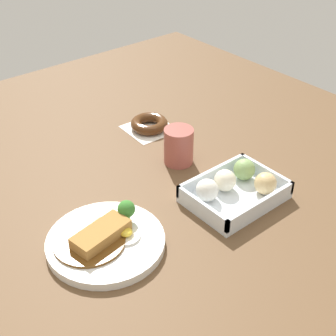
{
  "coord_description": "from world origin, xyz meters",
  "views": [
    {
      "loc": [
        0.49,
        0.7,
        0.67
      ],
      "look_at": [
        -0.11,
        -0.02,
        0.03
      ],
      "focal_mm": 51.53,
      "sensor_mm": 36.0,
      "label": 1
    }
  ],
  "objects_px": {
    "donut_box": "(235,188)",
    "chocolate_ring_donut": "(149,124)",
    "coffee_mug": "(179,146)",
    "curry_plate": "(105,240)"
  },
  "relations": [
    {
      "from": "curry_plate",
      "to": "coffee_mug",
      "type": "bearing_deg",
      "value": -156.24
    },
    {
      "from": "donut_box",
      "to": "coffee_mug",
      "type": "xyz_separation_m",
      "value": [
        0.0,
        -0.19,
        0.02
      ]
    },
    {
      "from": "donut_box",
      "to": "curry_plate",
      "type": "bearing_deg",
      "value": -9.84
    },
    {
      "from": "donut_box",
      "to": "chocolate_ring_donut",
      "type": "height_order",
      "value": "donut_box"
    },
    {
      "from": "donut_box",
      "to": "coffee_mug",
      "type": "relative_size",
      "value": 2.28
    },
    {
      "from": "coffee_mug",
      "to": "curry_plate",
      "type": "bearing_deg",
      "value": 23.76
    },
    {
      "from": "donut_box",
      "to": "chocolate_ring_donut",
      "type": "bearing_deg",
      "value": -96.38
    },
    {
      "from": "curry_plate",
      "to": "chocolate_ring_donut",
      "type": "bearing_deg",
      "value": -138.52
    },
    {
      "from": "curry_plate",
      "to": "coffee_mug",
      "type": "xyz_separation_m",
      "value": [
        -0.31,
        -0.13,
        0.03
      ]
    },
    {
      "from": "chocolate_ring_donut",
      "to": "coffee_mug",
      "type": "height_order",
      "value": "coffee_mug"
    }
  ]
}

